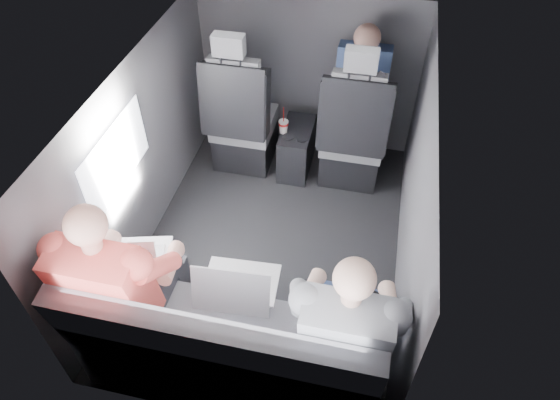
% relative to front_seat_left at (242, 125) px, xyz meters
% --- Properties ---
extents(floor, '(2.60, 2.60, 0.00)m').
position_rel_front_seat_left_xyz_m(floor, '(0.45, -0.84, -0.40)').
color(floor, black).
rests_on(floor, ground).
extents(ceiling, '(2.60, 2.60, 0.00)m').
position_rel_front_seat_left_xyz_m(ceiling, '(0.45, -0.84, 0.95)').
color(ceiling, '#B2B2AD').
rests_on(ceiling, panel_back).
extents(panel_left, '(0.02, 2.60, 1.35)m').
position_rel_front_seat_left_xyz_m(panel_left, '(-0.45, -0.84, 0.27)').
color(panel_left, '#56565B').
rests_on(panel_left, floor).
extents(panel_right, '(0.02, 2.60, 1.35)m').
position_rel_front_seat_left_xyz_m(panel_right, '(1.35, -0.84, 0.27)').
color(panel_right, '#56565B').
rests_on(panel_right, floor).
extents(panel_front, '(1.80, 0.02, 1.35)m').
position_rel_front_seat_left_xyz_m(panel_front, '(0.45, 0.46, 0.27)').
color(panel_front, '#56565B').
rests_on(panel_front, floor).
extents(panel_back, '(1.80, 0.02, 1.35)m').
position_rel_front_seat_left_xyz_m(panel_back, '(0.45, -2.14, 0.27)').
color(panel_back, '#56565B').
rests_on(panel_back, floor).
extents(side_window, '(0.02, 0.75, 0.42)m').
position_rel_front_seat_left_xyz_m(side_window, '(-0.43, -1.14, 0.50)').
color(side_window, white).
rests_on(side_window, panel_left).
extents(seatbelt, '(0.35, 0.11, 0.59)m').
position_rel_front_seat_left_xyz_m(seatbelt, '(0.90, -0.17, 0.40)').
color(seatbelt, black).
rests_on(seatbelt, front_seat_right).
extents(front_seat_left, '(0.52, 0.58, 1.26)m').
position_rel_front_seat_left_xyz_m(front_seat_left, '(0.00, 0.00, 0.00)').
color(front_seat_left, black).
rests_on(front_seat_left, floor).
extents(front_seat_right, '(0.52, 0.58, 1.26)m').
position_rel_front_seat_left_xyz_m(front_seat_right, '(0.90, 0.00, 0.00)').
color(front_seat_right, black).
rests_on(front_seat_right, floor).
extents(center_console, '(0.24, 0.48, 0.41)m').
position_rel_front_seat_left_xyz_m(center_console, '(0.45, 0.04, -0.20)').
color(center_console, black).
rests_on(center_console, floor).
extents(rear_bench, '(1.60, 0.57, 0.92)m').
position_rel_front_seat_left_xyz_m(rear_bench, '(0.45, -1.90, -0.09)').
color(rear_bench, '#5C5D61').
rests_on(rear_bench, floor).
extents(soda_cup, '(0.08, 0.08, 0.24)m').
position_rel_front_seat_left_xyz_m(soda_cup, '(0.35, -0.02, 0.06)').
color(soda_cup, white).
rests_on(soda_cup, center_console).
extents(laptop_white, '(0.38, 0.39, 0.25)m').
position_rel_front_seat_left_xyz_m(laptop_white, '(-0.15, -1.62, 0.23)').
color(laptop_white, white).
rests_on(laptop_white, passenger_rear_left).
extents(laptop_silver, '(0.42, 0.38, 0.28)m').
position_rel_front_seat_left_xyz_m(laptop_silver, '(0.46, -1.69, 0.24)').
color(laptop_silver, silver).
rests_on(laptop_silver, rear_bench).
extents(laptop_black, '(0.37, 0.39, 0.22)m').
position_rel_front_seat_left_xyz_m(laptop_black, '(1.10, -1.67, 0.23)').
color(laptop_black, black).
rests_on(laptop_black, passenger_rear_right).
extents(passenger_rear_left, '(0.55, 0.66, 1.30)m').
position_rel_front_seat_left_xyz_m(passenger_rear_left, '(-0.13, -1.81, 0.26)').
color(passenger_rear_left, '#343539').
rests_on(passenger_rear_left, rear_bench).
extents(passenger_rear_right, '(0.52, 0.64, 1.25)m').
position_rel_front_seat_left_xyz_m(passenger_rear_right, '(1.05, -1.81, 0.24)').
color(passenger_rear_right, navy).
rests_on(passenger_rear_right, rear_bench).
extents(passenger_front_right, '(0.40, 0.40, 0.80)m').
position_rel_front_seat_left_xyz_m(passenger_front_right, '(0.90, 0.26, 0.35)').
color(passenger_front_right, navy).
rests_on(passenger_front_right, front_seat_right).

